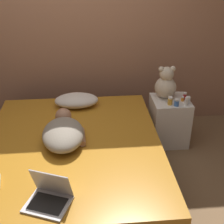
{
  "coord_description": "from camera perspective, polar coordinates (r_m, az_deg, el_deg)",
  "views": [
    {
      "loc": [
        0.14,
        -2.46,
        2.16
      ],
      "look_at": [
        0.39,
        0.25,
        0.68
      ],
      "focal_mm": 50.0,
      "sensor_mm": 36.0,
      "label": 1
    }
  ],
  "objects": [
    {
      "name": "ground_plane",
      "position": [
        3.28,
        -6.6,
        -12.92
      ],
      "size": [
        12.0,
        12.0,
        0.0
      ],
      "primitive_type": "plane",
      "color": "brown"
    },
    {
      "name": "wall_back",
      "position": [
        3.85,
        -7.49,
        15.4
      ],
      "size": [
        8.0,
        0.06,
        2.6
      ],
      "color": "#996B51",
      "rests_on": "ground_plane"
    },
    {
      "name": "bed",
      "position": [
        3.12,
        -6.85,
        -9.52
      ],
      "size": [
        1.69,
        2.02,
        0.5
      ],
      "color": "#2D2319",
      "rests_on": "ground_plane"
    },
    {
      "name": "nightstand",
      "position": [
        3.8,
        10.37,
        -1.58
      ],
      "size": [
        0.43,
        0.42,
        0.56
      ],
      "color": "silver",
      "rests_on": "ground_plane"
    },
    {
      "name": "pillow",
      "position": [
        3.6,
        -6.51,
        2.12
      ],
      "size": [
        0.5,
        0.31,
        0.15
      ],
      "color": "beige",
      "rests_on": "bed"
    },
    {
      "name": "person_lying",
      "position": [
        2.98,
        -8.84,
        -3.66
      ],
      "size": [
        0.41,
        0.74,
        0.18
      ],
      "rotation": [
        0.0,
        0.0,
        0.04
      ],
      "color": "gray",
      "rests_on": "bed"
    },
    {
      "name": "laptop",
      "position": [
        2.37,
        -11.4,
        -14.87
      ],
      "size": [
        0.38,
        0.35,
        0.25
      ],
      "rotation": [
        0.0,
        0.0,
        -0.38
      ],
      "color": "silver",
      "rests_on": "bed"
    },
    {
      "name": "teddy_bear",
      "position": [
        3.65,
        9.8,
        5.04
      ],
      "size": [
        0.25,
        0.25,
        0.38
      ],
      "color": "beige",
      "rests_on": "nightstand"
    },
    {
      "name": "bottle_white",
      "position": [
        3.56,
        13.43,
        1.85
      ],
      "size": [
        0.04,
        0.04,
        0.09
      ],
      "color": "white",
      "rests_on": "nightstand"
    },
    {
      "name": "bottle_blue",
      "position": [
        3.53,
        11.73,
        1.73
      ],
      "size": [
        0.06,
        0.06,
        0.08
      ],
      "color": "#3866B2",
      "rests_on": "nightstand"
    },
    {
      "name": "bottle_amber",
      "position": [
        3.54,
        10.58,
        2.03
      ],
      "size": [
        0.05,
        0.05,
        0.09
      ],
      "color": "gold",
      "rests_on": "nightstand"
    },
    {
      "name": "bottle_clear",
      "position": [
        3.62,
        13.72,
        2.14
      ],
      "size": [
        0.05,
        0.05,
        0.08
      ],
      "color": "silver",
      "rests_on": "nightstand"
    },
    {
      "name": "bottle_orange",
      "position": [
        3.65,
        12.77,
        2.35
      ],
      "size": [
        0.03,
        0.03,
        0.06
      ],
      "color": "orange",
      "rests_on": "nightstand"
    },
    {
      "name": "bottle_red",
      "position": [
        3.69,
        13.16,
        2.86
      ],
      "size": [
        0.04,
        0.04,
        0.09
      ],
      "color": "#B72D2D",
      "rests_on": "nightstand"
    }
  ]
}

